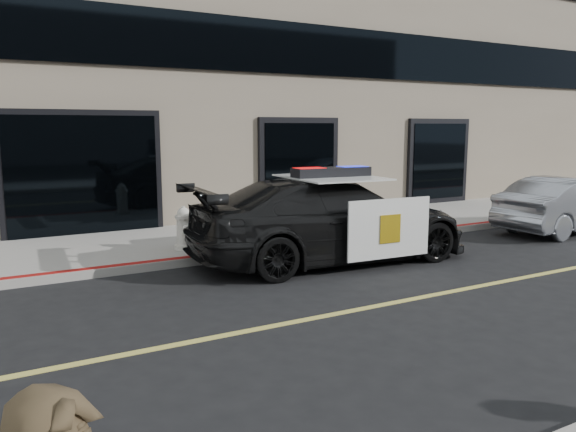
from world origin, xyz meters
TOP-DOWN VIEW (x-y plane):
  - ground at (0.00, 0.00)m, footprint 120.00×120.00m
  - sidewalk_n at (0.00, 5.25)m, footprint 60.00×3.50m
  - police_car at (2.67, 2.62)m, footprint 2.88×5.68m
  - silver_sedan at (9.27, 2.27)m, footprint 1.60×4.09m
  - fire_hydrant at (0.36, 4.27)m, footprint 0.38×0.53m

SIDE VIEW (x-z plane):
  - ground at x=0.00m, z-range 0.00..0.00m
  - sidewalk_n at x=0.00m, z-range 0.00..0.15m
  - fire_hydrant at x=0.36m, z-range 0.12..0.96m
  - silver_sedan at x=9.27m, z-range 0.00..1.33m
  - police_car at x=2.67m, z-range -0.09..1.68m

